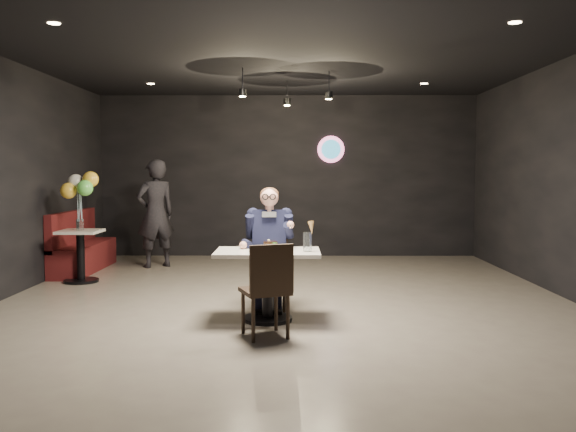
{
  "coord_description": "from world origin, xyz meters",
  "views": [
    {
      "loc": [
        0.08,
        -6.92,
        1.57
      ],
      "look_at": [
        0.03,
        0.06,
        1.07
      ],
      "focal_mm": 38.0,
      "sensor_mm": 36.0,
      "label": 1
    }
  ],
  "objects_px": {
    "seated_man": "(270,247)",
    "balloon_vase": "(80,225)",
    "booth_bench": "(84,241)",
    "side_table": "(81,258)",
    "sundae_glass": "(307,242)",
    "passerby": "(156,214)",
    "chair_far": "(270,269)",
    "chair_near": "(265,289)",
    "main_table": "(268,286)"
  },
  "relations": [
    {
      "from": "sundae_glass",
      "to": "chair_near",
      "type": "bearing_deg",
      "value": -126.86
    },
    {
      "from": "chair_near",
      "to": "passerby",
      "type": "height_order",
      "value": "passerby"
    },
    {
      "from": "side_table",
      "to": "chair_near",
      "type": "bearing_deg",
      "value": -46.05
    },
    {
      "from": "side_table",
      "to": "passerby",
      "type": "relative_size",
      "value": 0.39
    },
    {
      "from": "main_table",
      "to": "chair_far",
      "type": "distance_m",
      "value": 0.56
    },
    {
      "from": "chair_near",
      "to": "sundae_glass",
      "type": "distance_m",
      "value": 0.8
    },
    {
      "from": "chair_far",
      "to": "seated_man",
      "type": "relative_size",
      "value": 0.64
    },
    {
      "from": "chair_near",
      "to": "booth_bench",
      "type": "relative_size",
      "value": 0.48
    },
    {
      "from": "booth_bench",
      "to": "side_table",
      "type": "distance_m",
      "value": 1.05
    },
    {
      "from": "chair_far",
      "to": "balloon_vase",
      "type": "distance_m",
      "value": 3.27
    },
    {
      "from": "balloon_vase",
      "to": "chair_near",
      "type": "bearing_deg",
      "value": -46.05
    },
    {
      "from": "chair_far",
      "to": "side_table",
      "type": "distance_m",
      "value": 3.25
    },
    {
      "from": "main_table",
      "to": "seated_man",
      "type": "height_order",
      "value": "seated_man"
    },
    {
      "from": "chair_near",
      "to": "passerby",
      "type": "xyz_separation_m",
      "value": [
        -2.01,
        4.28,
        0.43
      ]
    },
    {
      "from": "chair_near",
      "to": "side_table",
      "type": "bearing_deg",
      "value": 113.3
    },
    {
      "from": "seated_man",
      "to": "sundae_glass",
      "type": "distance_m",
      "value": 0.76
    },
    {
      "from": "booth_bench",
      "to": "balloon_vase",
      "type": "height_order",
      "value": "booth_bench"
    },
    {
      "from": "chair_far",
      "to": "sundae_glass",
      "type": "xyz_separation_m",
      "value": [
        0.42,
        -0.62,
        0.39
      ]
    },
    {
      "from": "seated_man",
      "to": "side_table",
      "type": "bearing_deg",
      "value": 148.49
    },
    {
      "from": "booth_bench",
      "to": "side_table",
      "type": "xyz_separation_m",
      "value": [
        0.3,
        -1.0,
        -0.13
      ]
    },
    {
      "from": "booth_bench",
      "to": "side_table",
      "type": "height_order",
      "value": "booth_bench"
    },
    {
      "from": "main_table",
      "to": "side_table",
      "type": "bearing_deg",
      "value": 140.94
    },
    {
      "from": "chair_near",
      "to": "balloon_vase",
      "type": "bearing_deg",
      "value": 113.3
    },
    {
      "from": "chair_far",
      "to": "seated_man",
      "type": "distance_m",
      "value": 0.26
    },
    {
      "from": "main_table",
      "to": "balloon_vase",
      "type": "bearing_deg",
      "value": 140.94
    },
    {
      "from": "chair_near",
      "to": "passerby",
      "type": "bearing_deg",
      "value": 94.43
    },
    {
      "from": "chair_near",
      "to": "balloon_vase",
      "type": "distance_m",
      "value": 4.01
    },
    {
      "from": "sundae_glass",
      "to": "side_table",
      "type": "height_order",
      "value": "sundae_glass"
    },
    {
      "from": "chair_far",
      "to": "sundae_glass",
      "type": "bearing_deg",
      "value": -55.87
    },
    {
      "from": "booth_bench",
      "to": "passerby",
      "type": "relative_size",
      "value": 1.07
    },
    {
      "from": "seated_man",
      "to": "sundae_glass",
      "type": "relative_size",
      "value": 7.19
    },
    {
      "from": "seated_man",
      "to": "balloon_vase",
      "type": "height_order",
      "value": "seated_man"
    },
    {
      "from": "chair_near",
      "to": "side_table",
      "type": "distance_m",
      "value": 3.99
    },
    {
      "from": "chair_near",
      "to": "seated_man",
      "type": "height_order",
      "value": "seated_man"
    },
    {
      "from": "sundae_glass",
      "to": "side_table",
      "type": "distance_m",
      "value": 3.97
    },
    {
      "from": "seated_man",
      "to": "chair_far",
      "type": "bearing_deg",
      "value": 0.0
    },
    {
      "from": "sundae_glass",
      "to": "balloon_vase",
      "type": "xyz_separation_m",
      "value": [
        -3.19,
        2.32,
        -0.02
      ]
    },
    {
      "from": "chair_far",
      "to": "balloon_vase",
      "type": "xyz_separation_m",
      "value": [
        -2.77,
        1.7,
        0.37
      ]
    },
    {
      "from": "seated_man",
      "to": "sundae_glass",
      "type": "bearing_deg",
      "value": -55.87
    },
    {
      "from": "booth_bench",
      "to": "chair_near",
      "type": "bearing_deg",
      "value": -51.6
    },
    {
      "from": "booth_bench",
      "to": "balloon_vase",
      "type": "bearing_deg",
      "value": -73.3
    },
    {
      "from": "main_table",
      "to": "passerby",
      "type": "bearing_deg",
      "value": 118.73
    },
    {
      "from": "chair_far",
      "to": "booth_bench",
      "type": "xyz_separation_m",
      "value": [
        -3.07,
        2.7,
        0.02
      ]
    },
    {
      "from": "chair_near",
      "to": "balloon_vase",
      "type": "xyz_separation_m",
      "value": [
        -2.77,
        2.87,
        0.37
      ]
    },
    {
      "from": "main_table",
      "to": "chair_near",
      "type": "height_order",
      "value": "chair_near"
    },
    {
      "from": "chair_near",
      "to": "main_table",
      "type": "bearing_deg",
      "value": 69.35
    },
    {
      "from": "chair_near",
      "to": "balloon_vase",
      "type": "height_order",
      "value": "chair_near"
    },
    {
      "from": "chair_far",
      "to": "passerby",
      "type": "relative_size",
      "value": 0.52
    },
    {
      "from": "side_table",
      "to": "balloon_vase",
      "type": "relative_size",
      "value": 4.45
    },
    {
      "from": "main_table",
      "to": "chair_near",
      "type": "bearing_deg",
      "value": -90.0
    }
  ]
}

